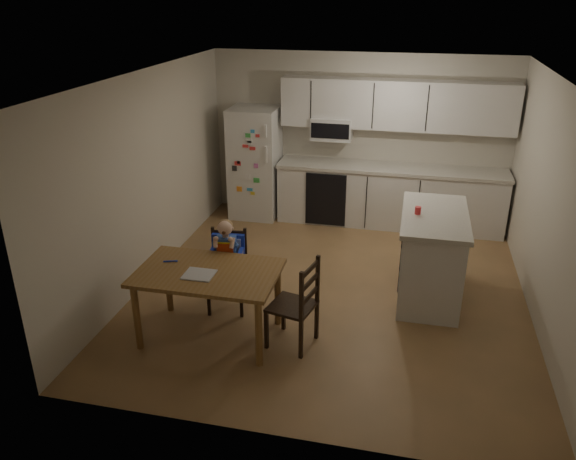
% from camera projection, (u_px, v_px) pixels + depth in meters
% --- Properties ---
extents(room, '(4.52, 5.01, 2.51)m').
position_uv_depth(room, '(341.00, 178.00, 6.71)').
color(room, brown).
rests_on(room, ground).
extents(refrigerator, '(0.72, 0.70, 1.70)m').
position_uv_depth(refrigerator, '(255.00, 163.00, 8.68)').
color(refrigerator, silver).
rests_on(refrigerator, ground).
extents(kitchen_run, '(3.37, 0.62, 2.15)m').
position_uv_depth(kitchen_run, '(390.00, 168.00, 8.33)').
color(kitchen_run, silver).
rests_on(kitchen_run, ground).
extents(kitchen_island, '(0.73, 1.39, 1.03)m').
position_uv_depth(kitchen_island, '(431.00, 255.00, 6.44)').
color(kitchen_island, silver).
rests_on(kitchen_island, ground).
extents(red_cup, '(0.07, 0.07, 0.09)m').
position_uv_depth(red_cup, '(418.00, 210.00, 6.23)').
color(red_cup, red).
rests_on(red_cup, kitchen_island).
extents(dining_table, '(1.41, 0.91, 0.76)m').
position_uv_depth(dining_table, '(208.00, 280.00, 5.62)').
color(dining_table, brown).
rests_on(dining_table, ground).
extents(napkin, '(0.30, 0.26, 0.01)m').
position_uv_depth(napkin, '(199.00, 274.00, 5.49)').
color(napkin, '#B0B0B5').
rests_on(napkin, dining_table).
extents(toddler_spoon, '(0.12, 0.06, 0.02)m').
position_uv_depth(toddler_spoon, '(169.00, 261.00, 5.76)').
color(toddler_spoon, '#2239C3').
rests_on(toddler_spoon, dining_table).
extents(chair_booster, '(0.45, 0.45, 1.07)m').
position_uv_depth(chair_booster, '(227.00, 255.00, 6.17)').
color(chair_booster, black).
rests_on(chair_booster, ground).
extents(chair_side, '(0.51, 0.51, 0.95)m').
position_uv_depth(chair_side, '(301.00, 299.00, 5.50)').
color(chair_side, black).
rests_on(chair_side, ground).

